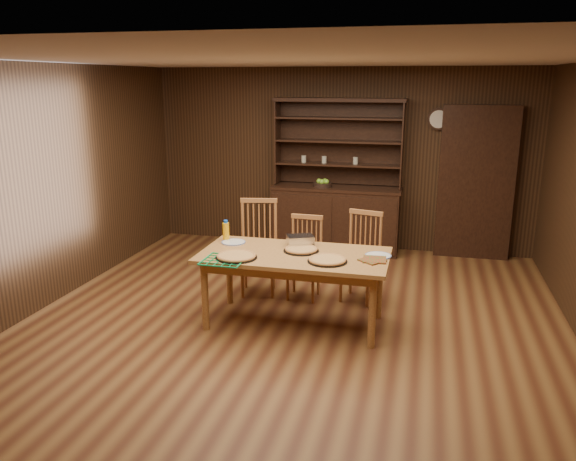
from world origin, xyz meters
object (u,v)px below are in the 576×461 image
(chair_center, at_px, (305,254))
(china_hutch, at_px, (336,210))
(chair_right, at_px, (362,253))
(chair_left, at_px, (259,243))
(juice_bottle, at_px, (226,231))
(dining_table, at_px, (294,261))

(chair_center, bearing_deg, china_hutch, 90.48)
(china_hutch, xyz_separation_m, chair_right, (0.59, -1.80, -0.06))
(chair_left, bearing_deg, juice_bottle, -122.87)
(juice_bottle, bearing_deg, chair_center, 33.39)
(chair_left, xyz_separation_m, chair_right, (1.20, 0.05, -0.05))
(chair_left, relative_size, juice_bottle, 4.88)
(chair_left, height_order, chair_right, chair_left)
(china_hutch, relative_size, chair_right, 2.15)
(chair_left, relative_size, chair_right, 1.08)
(dining_table, height_order, chair_left, chair_left)
(chair_left, xyz_separation_m, juice_bottle, (-0.20, -0.53, 0.27))
(china_hutch, height_order, chair_center, china_hutch)
(juice_bottle, bearing_deg, dining_table, -18.87)
(dining_table, bearing_deg, chair_left, 127.41)
(china_hutch, xyz_separation_m, chair_center, (-0.05, -1.89, -0.10))
(chair_center, xyz_separation_m, juice_bottle, (-0.76, -0.50, 0.36))
(dining_table, xyz_separation_m, chair_center, (-0.06, 0.78, -0.17))
(dining_table, xyz_separation_m, chair_left, (-0.62, 0.81, -0.09))
(china_hutch, height_order, dining_table, china_hutch)
(dining_table, xyz_separation_m, juice_bottle, (-0.82, 0.28, 0.19))
(dining_table, distance_m, chair_center, 0.80)
(dining_table, height_order, juice_bottle, juice_bottle)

